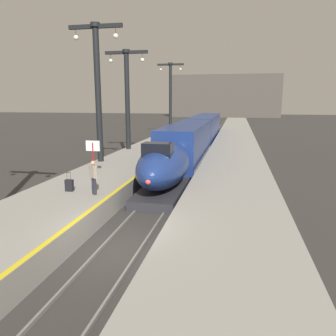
# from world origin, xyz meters

# --- Properties ---
(ground_plane) EXTENTS (260.00, 260.00, 0.00)m
(ground_plane) POSITION_xyz_m (0.00, 0.00, 0.00)
(ground_plane) COLOR #33302D
(platform_left) EXTENTS (4.80, 110.00, 1.05)m
(platform_left) POSITION_xyz_m (-4.05, 24.75, 0.53)
(platform_left) COLOR gray
(platform_left) RESTS_ON ground
(platform_right) EXTENTS (4.80, 110.00, 1.05)m
(platform_right) POSITION_xyz_m (4.05, 24.75, 0.53)
(platform_right) COLOR gray
(platform_right) RESTS_ON ground
(platform_left_safety_stripe) EXTENTS (0.20, 107.80, 0.01)m
(platform_left_safety_stripe) POSITION_xyz_m (-1.77, 24.75, 1.05)
(platform_left_safety_stripe) COLOR yellow
(platform_left_safety_stripe) RESTS_ON platform_left
(rail_main_left) EXTENTS (0.08, 110.00, 0.12)m
(rail_main_left) POSITION_xyz_m (-0.75, 27.50, 0.06)
(rail_main_left) COLOR slate
(rail_main_left) RESTS_ON ground
(rail_main_right) EXTENTS (0.08, 110.00, 0.12)m
(rail_main_right) POSITION_xyz_m (0.75, 27.50, 0.06)
(rail_main_right) COLOR slate
(rail_main_right) RESTS_ON ground
(highspeed_train_main) EXTENTS (2.92, 38.81, 3.60)m
(highspeed_train_main) POSITION_xyz_m (0.00, 23.05, 1.92)
(highspeed_train_main) COLOR navy
(highspeed_train_main) RESTS_ON ground
(station_column_mid) EXTENTS (4.00, 0.68, 9.90)m
(station_column_mid) POSITION_xyz_m (-5.90, 12.18, 6.95)
(station_column_mid) COLOR black
(station_column_mid) RESTS_ON platform_left
(station_column_far) EXTENTS (4.00, 0.68, 9.04)m
(station_column_far) POSITION_xyz_m (-5.90, 18.79, 6.50)
(station_column_far) COLOR black
(station_column_far) RESTS_ON platform_left
(station_column_distant) EXTENTS (4.00, 0.68, 10.04)m
(station_column_distant) POSITION_xyz_m (-5.90, 39.12, 7.03)
(station_column_distant) COLOR black
(station_column_distant) RESTS_ON platform_left
(passenger_near_edge) EXTENTS (0.49, 0.39, 1.69)m
(passenger_near_edge) POSITION_xyz_m (-2.59, 3.63, 2.04)
(passenger_near_edge) COLOR #23232D
(passenger_near_edge) RESTS_ON platform_left
(passenger_mid_platform) EXTENTS (0.56, 0.30, 1.69)m
(passenger_mid_platform) POSITION_xyz_m (-2.54, 21.85, 2.04)
(passenger_mid_platform) COLOR #23232D
(passenger_mid_platform) RESTS_ON platform_left
(rolling_suitcase) EXTENTS (0.40, 0.22, 0.98)m
(rolling_suitcase) POSITION_xyz_m (-4.08, 3.94, 1.35)
(rolling_suitcase) COLOR black
(rolling_suitcase) RESTS_ON platform_left
(departure_info_board) EXTENTS (0.90, 0.10, 2.12)m
(departure_info_board) POSITION_xyz_m (-4.49, 7.81, 2.56)
(departure_info_board) COLOR maroon
(departure_info_board) RESTS_ON platform_left
(terminus_back_wall) EXTENTS (36.00, 2.00, 14.00)m
(terminus_back_wall) POSITION_xyz_m (0.00, 102.00, 7.00)
(terminus_back_wall) COLOR #4C4742
(terminus_back_wall) RESTS_ON ground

